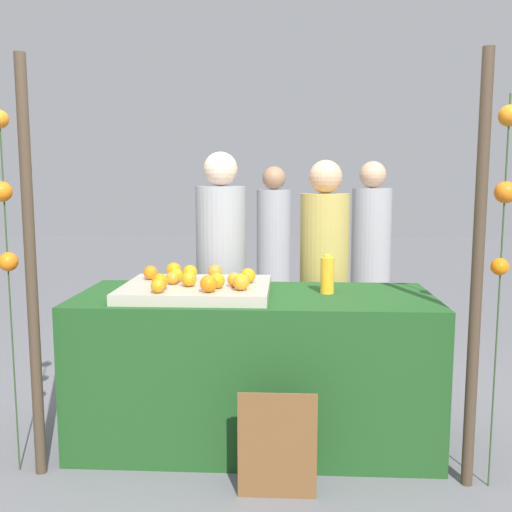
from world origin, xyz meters
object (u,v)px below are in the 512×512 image
(chalkboard_sign, at_px, (277,446))
(stall_counter, at_px, (255,368))
(orange_1, at_px, (158,286))
(juice_bottle, at_px, (327,275))
(orange_0, at_px, (215,272))
(vendor_left, at_px, (221,285))
(vendor_right, at_px, (324,290))

(chalkboard_sign, bearing_deg, stall_counter, 102.95)
(stall_counter, relative_size, orange_1, 27.86)
(juice_bottle, height_order, chalkboard_sign, juice_bottle)
(orange_0, bearing_deg, stall_counter, -33.50)
(orange_0, xyz_separation_m, vendor_left, (-0.02, 0.51, -0.18))
(orange_1, height_order, juice_bottle, juice_bottle)
(vendor_right, bearing_deg, orange_0, -143.67)
(stall_counter, relative_size, vendor_left, 1.19)
(orange_0, distance_m, juice_bottle, 0.67)
(vendor_left, relative_size, vendor_right, 1.03)
(orange_0, xyz_separation_m, chalkboard_sign, (0.39, -0.78, -0.71))
(juice_bottle, relative_size, chalkboard_sign, 0.42)
(stall_counter, height_order, vendor_left, vendor_left)
(orange_1, relative_size, vendor_left, 0.04)
(orange_0, relative_size, vendor_right, 0.05)
(orange_1, bearing_deg, vendor_left, 77.00)
(vendor_left, bearing_deg, orange_0, -87.64)
(orange_1, distance_m, chalkboard_sign, 1.01)
(stall_counter, xyz_separation_m, orange_1, (-0.49, -0.29, 0.53))
(orange_0, bearing_deg, vendor_right, 36.33)
(orange_1, xyz_separation_m, vendor_left, (0.22, 0.97, -0.17))
(juice_bottle, xyz_separation_m, vendor_left, (-0.68, 0.63, -0.18))
(juice_bottle, xyz_separation_m, chalkboard_sign, (-0.27, -0.67, -0.72))
(orange_0, bearing_deg, chalkboard_sign, -63.57)
(orange_0, xyz_separation_m, juice_bottle, (0.66, -0.11, 0.00))
(vendor_right, bearing_deg, chalkboard_sign, -102.93)
(chalkboard_sign, xyz_separation_m, vendor_left, (-0.41, 1.29, 0.54))
(stall_counter, relative_size, orange_0, 24.28)
(vendor_left, bearing_deg, chalkboard_sign, -72.44)
(stall_counter, distance_m, juice_bottle, 0.68)
(vendor_left, bearing_deg, juice_bottle, -42.55)
(stall_counter, bearing_deg, vendor_left, 111.59)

